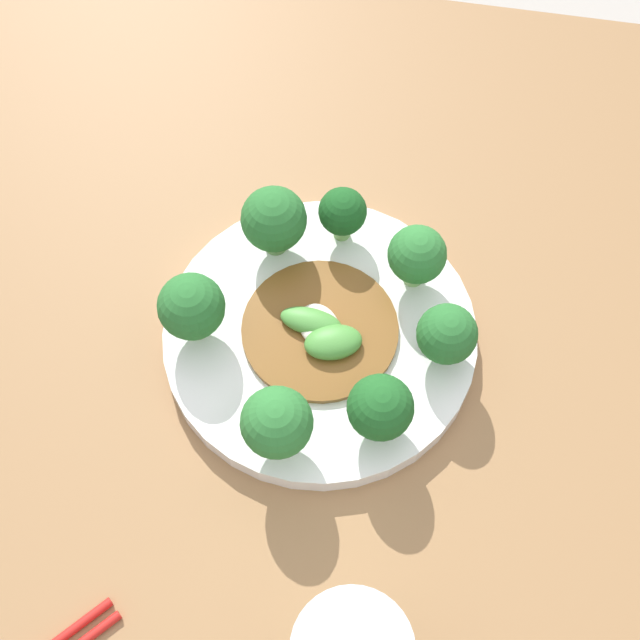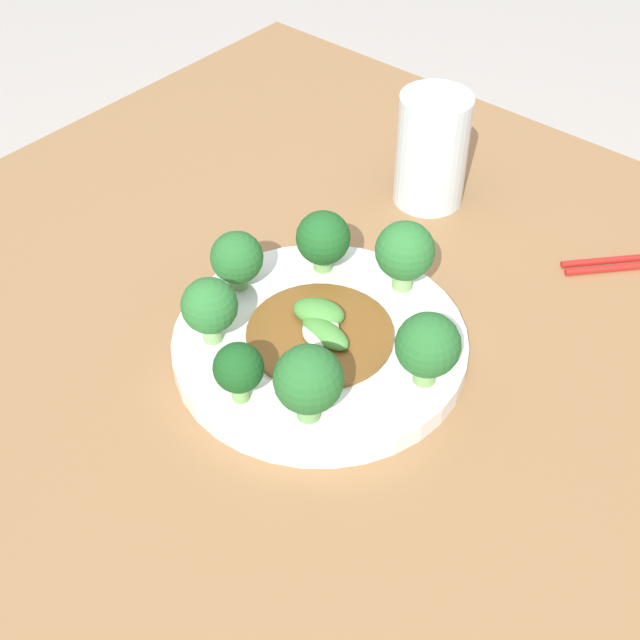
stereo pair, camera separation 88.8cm
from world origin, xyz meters
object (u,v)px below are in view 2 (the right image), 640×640
at_px(plate, 320,344).
at_px(broccoli_northeast, 210,307).
at_px(broccoli_southeast, 323,239).
at_px(broccoli_west, 428,346).
at_px(broccoli_south, 405,252).
at_px(broccoli_north, 239,369).
at_px(stirfry_center, 320,329).
at_px(drinking_glass, 432,150).
at_px(broccoli_northwest, 308,380).
at_px(broccoli_east, 237,258).

height_order(plate, broccoli_northeast, broccoli_northeast).
height_order(broccoli_southeast, broccoli_northeast, broccoli_northeast).
xyz_separation_m(broccoli_west, broccoli_southeast, (0.16, -0.06, -0.00)).
relative_size(plate, broccoli_southeast, 4.22).
bearing_deg(broccoli_south, broccoli_northeast, 62.79).
bearing_deg(broccoli_north, broccoli_southeast, -71.72).
bearing_deg(stirfry_center, plate, 133.80).
bearing_deg(drinking_glass, broccoli_northeast, 89.02).
bearing_deg(plate, broccoli_north, 88.54).
xyz_separation_m(broccoli_west, broccoli_south, (0.09, -0.09, 0.00)).
bearing_deg(drinking_glass, stirfry_center, 103.75).
bearing_deg(broccoli_north, broccoli_northwest, -158.18).
height_order(plate, broccoli_southeast, broccoli_southeast).
bearing_deg(plate, broccoli_west, -170.60).
bearing_deg(broccoli_northeast, broccoli_northwest, 174.30).
relative_size(stirfry_center, drinking_glass, 1.06).
bearing_deg(broccoli_northeast, broccoli_west, -154.86).
bearing_deg(broccoli_northeast, broccoli_south, -117.21).
distance_m(broccoli_northwest, broccoli_northeast, 0.12).
bearing_deg(broccoli_south, plate, 81.66).
xyz_separation_m(broccoli_west, broccoli_east, (0.21, 0.01, -0.01)).
height_order(broccoli_southeast, broccoli_south, broccoli_south).
relative_size(plate, broccoli_northwest, 3.74).
xyz_separation_m(broccoli_east, stirfry_center, (-0.10, 0.00, -0.03)).
relative_size(broccoli_southeast, drinking_glass, 0.51).
relative_size(plate, broccoli_northeast, 4.10).
xyz_separation_m(broccoli_north, broccoli_south, (-0.02, -0.20, 0.01)).
bearing_deg(drinking_glass, broccoli_southeast, 91.65).
bearing_deg(broccoli_northwest, stirfry_center, -55.00).
relative_size(plate, broccoli_south, 3.74).
distance_m(plate, stirfry_center, 0.02).
bearing_deg(broccoli_west, broccoli_east, 3.95).
distance_m(broccoli_northeast, drinking_glass, 0.32).
distance_m(broccoli_east, stirfry_center, 0.11).
xyz_separation_m(broccoli_east, drinking_glass, (-0.04, -0.26, 0.01)).
distance_m(broccoli_west, drinking_glass, 0.29).
bearing_deg(broccoli_northeast, broccoli_east, -63.93).
xyz_separation_m(broccoli_northwest, drinking_glass, (0.12, -0.34, 0.00)).
relative_size(broccoli_west, broccoli_southeast, 1.10).
height_order(broccoli_west, broccoli_northwest, broccoli_northwest).
relative_size(broccoli_northwest, broccoli_east, 1.19).
relative_size(broccoli_west, stirfry_center, 0.52).
height_order(broccoli_southeast, broccoli_east, broccoli_southeast).
distance_m(broccoli_southeast, broccoli_south, 0.08).
bearing_deg(broccoli_east, broccoli_northeast, 116.07).
height_order(broccoli_northwest, drinking_glass, drinking_glass).
bearing_deg(drinking_glass, broccoli_south, 117.06).
bearing_deg(broccoli_northeast, broccoli_north, 153.13).
relative_size(broccoli_northwest, stirfry_center, 0.54).
bearing_deg(broccoli_east, stirfry_center, 179.75).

